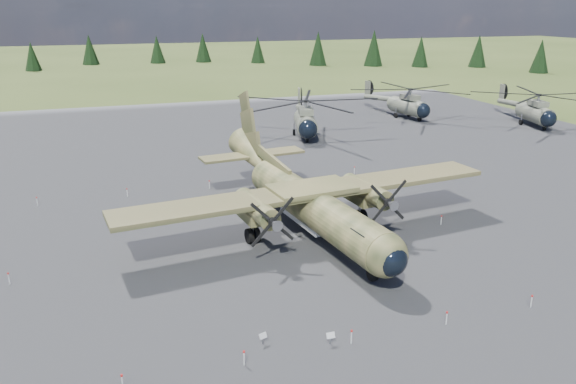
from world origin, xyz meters
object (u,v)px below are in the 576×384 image
object	(u,v)px
helicopter_near	(305,111)
helicopter_mid	(408,97)
transport_plane	(305,196)
helicopter_far	(536,103)

from	to	relation	value
helicopter_near	helicopter_mid	world-z (taller)	helicopter_near
transport_plane	helicopter_far	world-z (taller)	transport_plane
transport_plane	helicopter_mid	world-z (taller)	transport_plane
transport_plane	helicopter_far	size ratio (longest dim) A/B	1.27
transport_plane	helicopter_near	bearing A→B (deg)	63.34
helicopter_mid	transport_plane	bearing A→B (deg)	-137.89
transport_plane	helicopter_far	distance (m)	55.10
helicopter_near	helicopter_far	size ratio (longest dim) A/B	1.07
helicopter_mid	helicopter_far	distance (m)	19.14
transport_plane	helicopter_near	distance (m)	34.21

